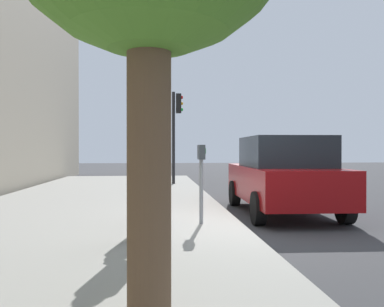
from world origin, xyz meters
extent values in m
plane|color=#38383A|center=(0.00, 0.00, 0.00)|extent=(80.00, 80.00, 0.00)
cube|color=gray|center=(0.00, 3.00, 0.07)|extent=(28.00, 6.00, 0.15)
cylinder|color=gray|center=(-0.09, 0.74, 0.72)|extent=(0.07, 0.07, 1.15)
cube|color=#383D42|center=(-0.19, 0.74, 1.43)|extent=(0.16, 0.11, 0.26)
cube|color=#383D42|center=(0.01, 0.74, 1.43)|extent=(0.16, 0.11, 0.26)
cube|color=#268C33|center=(-0.19, 0.68, 1.45)|extent=(0.10, 0.01, 0.10)
cube|color=#268C33|center=(0.01, 0.68, 1.45)|extent=(0.10, 0.01, 0.10)
cylinder|color=#191E4C|center=(0.04, 1.59, 0.59)|extent=(0.15, 0.15, 0.87)
cylinder|color=#191E4C|center=(-0.35, 1.53, 0.59)|extent=(0.15, 0.15, 0.87)
cylinder|color=#333338|center=(-0.15, 1.56, 1.37)|extent=(0.40, 0.40, 0.69)
sphere|color=tan|center=(-0.15, 1.56, 1.85)|extent=(0.27, 0.27, 0.27)
cylinder|color=#47474C|center=(-1.48, 1.84, 0.59)|extent=(0.15, 0.15, 0.87)
cylinder|color=#47474C|center=(-1.64, 1.48, 0.59)|extent=(0.15, 0.15, 0.87)
cylinder|color=silver|center=(-1.56, 1.66, 1.37)|extent=(0.40, 0.40, 0.69)
sphere|color=beige|center=(-1.56, 1.66, 1.85)|extent=(0.27, 0.27, 0.27)
cube|color=maroon|center=(1.89, -1.35, 0.71)|extent=(4.44, 1.94, 0.76)
cube|color=black|center=(1.69, -1.35, 1.43)|extent=(2.24, 1.74, 0.68)
cylinder|color=black|center=(3.34, -0.51, 0.33)|extent=(0.66, 0.24, 0.66)
cylinder|color=black|center=(3.30, -2.26, 0.33)|extent=(0.66, 0.24, 0.66)
cylinder|color=black|center=(0.48, -0.44, 0.33)|extent=(0.66, 0.24, 0.66)
cylinder|color=black|center=(0.44, -2.19, 0.33)|extent=(0.66, 0.24, 0.66)
cylinder|color=brown|center=(-4.52, 1.59, 1.38)|extent=(0.32, 0.32, 2.46)
cylinder|color=black|center=(8.85, 0.88, 1.95)|extent=(0.12, 0.12, 3.60)
cube|color=black|center=(8.85, 0.68, 3.30)|extent=(0.24, 0.20, 0.76)
sphere|color=red|center=(8.85, 0.57, 3.54)|extent=(0.14, 0.14, 0.14)
sphere|color=orange|center=(8.85, 0.57, 3.30)|extent=(0.14, 0.14, 0.14)
sphere|color=green|center=(8.85, 0.57, 3.06)|extent=(0.14, 0.14, 0.14)
camera|label=1|loc=(-7.54, 1.54, 1.47)|focal=39.11mm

